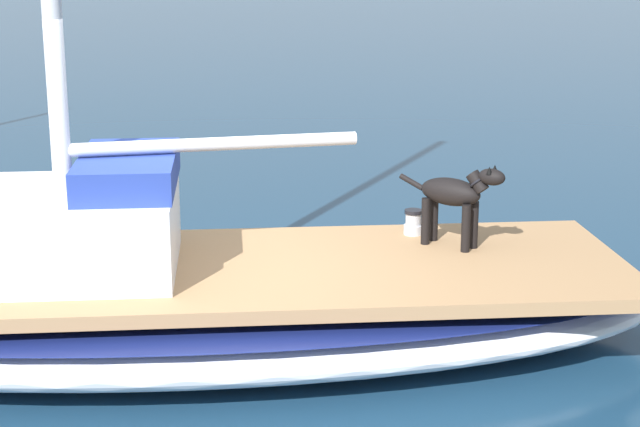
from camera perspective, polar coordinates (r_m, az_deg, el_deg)
The scene contains 5 objects.
ground_plane at distance 7.96m, azimuth -7.09°, elevation -7.47°, with size 120.00×120.00×0.00m, color navy.
sailboat_main at distance 7.84m, azimuth -7.17°, elevation -5.20°, with size 3.50×7.52×0.66m.
cabin_house at distance 7.77m, azimuth -15.58°, elevation -0.63°, with size 1.69×2.40×0.84m.
dog_black at distance 8.12m, azimuth 7.58°, elevation 1.00°, with size 0.77×0.67×0.70m.
deck_winch at distance 8.52m, azimuth 5.23°, elevation -0.52°, with size 0.16×0.16×0.21m.
Camera 1 is at (-7.34, 0.72, 3.00)m, focal length 57.30 mm.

